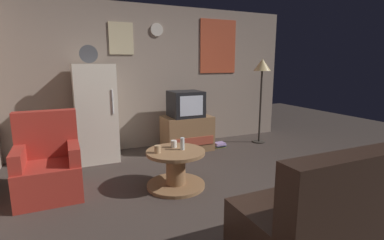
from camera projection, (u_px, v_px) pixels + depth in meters
name	position (u px, v px, depth m)	size (l,w,h in m)	color
ground_plane	(225.00, 199.00, 3.24)	(12.00, 12.00, 0.00)	#3D332D
wall_with_art	(158.00, 77.00, 5.19)	(5.20, 0.12, 2.50)	gray
fridge	(95.00, 113.00, 4.45)	(0.60, 0.62, 1.77)	silver
tv_stand	(187.00, 133.00, 5.04)	(0.84, 0.53, 0.60)	#8E6642
crt_tv	(186.00, 104.00, 4.93)	(0.54, 0.51, 0.44)	black
standing_lamp	(262.00, 71.00, 5.32)	(0.32, 0.32, 1.59)	#332D28
coffee_table	(176.00, 169.00, 3.53)	(0.72, 0.72, 0.46)	#8E6642
wine_glass	(182.00, 144.00, 3.51)	(0.05, 0.05, 0.15)	silver
mug_ceramic_white	(174.00, 144.00, 3.61)	(0.08, 0.08, 0.09)	silver
mug_ceramic_tan	(157.00, 149.00, 3.39)	(0.08, 0.08, 0.09)	tan
armchair	(49.00, 167.00, 3.30)	(0.68, 0.68, 0.96)	#A52D23
couch	(344.00, 213.00, 2.33)	(1.70, 0.80, 0.92)	black
book_stack	(220.00, 145.00, 5.23)	(0.20, 0.18, 0.09)	olive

